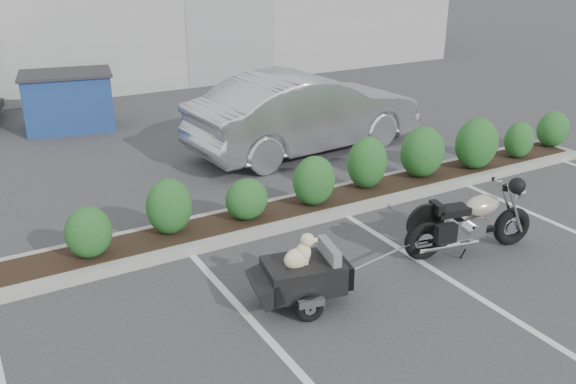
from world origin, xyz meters
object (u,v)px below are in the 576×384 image
motorcycle (471,222)px  dumpster (69,100)px  sedan (306,112)px  pet_trailer (302,275)px

motorcycle → dumpster: (-3.56, 9.41, 0.22)m
motorcycle → dumpster: 10.06m
motorcycle → dumpster: size_ratio=0.89×
motorcycle → sedan: (0.45, 5.18, 0.37)m
sedan → dumpster: (-4.01, 4.23, -0.15)m
motorcycle → sedan: bearing=96.9°
motorcycle → dumpster: bearing=122.5°
pet_trailer → motorcycle: bearing=11.3°
dumpster → motorcycle: bearing=-58.4°
pet_trailer → dumpster: bearing=106.6°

